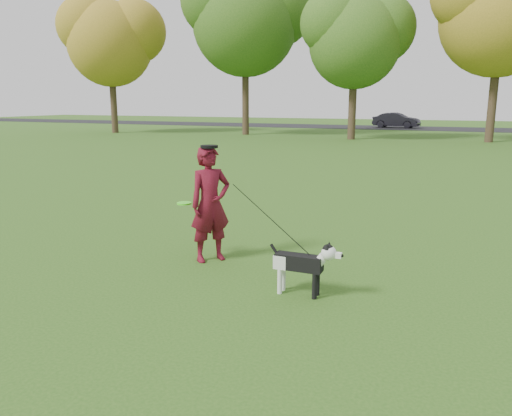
% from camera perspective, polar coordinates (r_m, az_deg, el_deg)
% --- Properties ---
extents(ground, '(120.00, 120.00, 0.00)m').
position_cam_1_polar(ground, '(7.28, -0.95, -7.53)').
color(ground, '#285116').
rests_on(ground, ground).
extents(road, '(120.00, 7.00, 0.02)m').
position_cam_1_polar(road, '(46.42, 19.53, 8.55)').
color(road, black).
rests_on(road, ground).
extents(man, '(0.74, 0.78, 1.79)m').
position_cam_1_polar(man, '(7.69, -5.24, 0.44)').
color(man, '#500B13').
rests_on(man, ground).
extents(dog, '(0.97, 0.19, 0.74)m').
position_cam_1_polar(dog, '(6.40, 5.55, -6.13)').
color(dog, black).
rests_on(dog, ground).
extents(car_mid, '(4.19, 1.97, 1.33)m').
position_cam_1_polar(car_mid, '(46.67, 15.75, 9.63)').
color(car_mid, black).
rests_on(car_mid, road).
extents(man_held_items, '(2.47, 0.96, 1.31)m').
position_cam_1_polar(man_held_items, '(6.83, 1.66, -1.24)').
color(man_held_items, '#4CFF20').
rests_on(man_held_items, ground).
extents(tree_row, '(51.74, 8.86, 12.01)m').
position_cam_1_polar(tree_row, '(32.98, 16.23, 20.43)').
color(tree_row, '#38281C').
rests_on(tree_row, ground).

